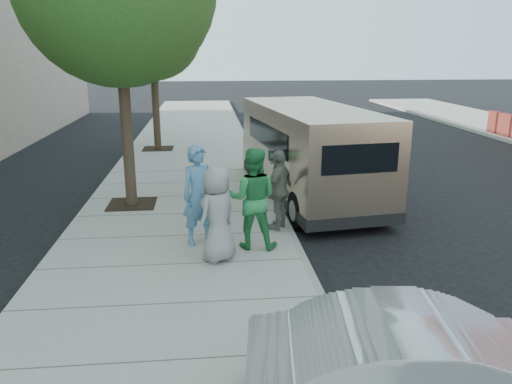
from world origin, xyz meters
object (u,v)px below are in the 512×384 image
at_px(van, 308,151).
at_px(sedan, 438,375).
at_px(person_striped_polo, 279,190).
at_px(tree_far, 153,25).
at_px(parking_meter, 275,168).
at_px(person_officer, 199,195).
at_px(person_green_shirt, 253,198).
at_px(person_gray_shirt, 218,214).

bearing_deg(van, sedan, -100.37).
bearing_deg(person_striped_polo, tree_far, -125.97).
bearing_deg(person_striped_polo, parking_meter, -148.16).
distance_m(parking_meter, person_striped_polo, 1.09).
xyz_separation_m(parking_meter, person_striped_polo, (-0.05, -1.06, -0.25)).
height_order(tree_far, van, tree_far).
distance_m(person_officer, person_green_shirt, 1.09).
bearing_deg(tree_far, person_gray_shirt, -79.70).
bearing_deg(person_gray_shirt, sedan, 72.30).
height_order(parking_meter, person_green_shirt, person_green_shirt).
bearing_deg(tree_far, person_officer, -80.64).
relative_size(person_green_shirt, person_gray_shirt, 1.13).
relative_size(sedan, person_officer, 2.01).
xyz_separation_m(parking_meter, van, (1.15, 1.68, 0.06)).
bearing_deg(person_officer, person_gray_shirt, -94.63).
distance_m(parking_meter, sedan, 7.18).
bearing_deg(sedan, person_striped_polo, 13.85).
bearing_deg(person_officer, van, 24.54).
xyz_separation_m(tree_far, van, (4.65, -7.01, -3.55)).
bearing_deg(parking_meter, person_officer, -147.08).
xyz_separation_m(sedan, person_gray_shirt, (-2.19, 4.43, 0.38)).
bearing_deg(person_gray_shirt, van, -164.58).
bearing_deg(sedan, tree_far, 21.39).
bearing_deg(person_gray_shirt, parking_meter, -162.12).
relative_size(parking_meter, person_striped_polo, 0.88).
bearing_deg(tree_far, parking_meter, -68.05).
height_order(tree_far, person_green_shirt, tree_far).
distance_m(person_officer, person_striped_polo, 1.88).
xyz_separation_m(van, person_striped_polo, (-1.20, -2.74, -0.31)).
bearing_deg(parking_meter, person_striped_polo, -104.95).
relative_size(parking_meter, van, 0.22).
bearing_deg(person_green_shirt, tree_far, -64.22).
xyz_separation_m(person_green_shirt, person_striped_polo, (0.68, 1.03, -0.13)).
bearing_deg(sedan, parking_meter, 12.34).
height_order(parking_meter, van, van).
distance_m(van, sedan, 8.83).
xyz_separation_m(van, sedan, (-0.40, -8.80, -0.67)).
height_order(van, person_officer, van).
height_order(parking_meter, person_striped_polo, person_striped_polo).
bearing_deg(person_officer, person_green_shirt, -41.74).
bearing_deg(sedan, person_officer, 31.68).
bearing_deg(tree_far, person_green_shirt, -75.58).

